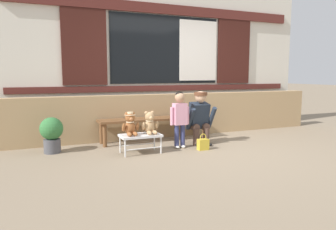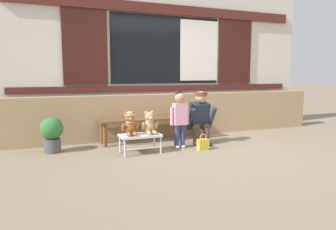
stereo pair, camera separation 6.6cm
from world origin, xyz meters
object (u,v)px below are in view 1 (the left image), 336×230
(adult_crouching, at_px, (200,118))
(potted_plant, at_px, (52,133))
(teddy_bear_with_hat, at_px, (130,124))
(child_standing, at_px, (180,113))
(small_display_bench, at_px, (140,137))
(wooden_bench_long, at_px, (155,121))
(teddy_bear_plain, at_px, (150,124))
(handbag_on_ground, at_px, (203,144))

(adult_crouching, height_order, potted_plant, adult_crouching)
(teddy_bear_with_hat, bearing_deg, child_standing, 5.04)
(small_display_bench, relative_size, adult_crouching, 0.67)
(wooden_bench_long, relative_size, potted_plant, 3.68)
(adult_crouching, xyz_separation_m, potted_plant, (-2.45, 0.37, -0.16))
(small_display_bench, xyz_separation_m, potted_plant, (-1.29, 0.57, 0.06))
(teddy_bear_plain, relative_size, potted_plant, 0.64)
(teddy_bear_plain, relative_size, child_standing, 0.38)
(wooden_bench_long, xyz_separation_m, teddy_bear_plain, (-0.38, -0.77, 0.09))
(handbag_on_ground, bearing_deg, teddy_bear_with_hat, 170.45)
(teddy_bear_plain, relative_size, handbag_on_ground, 1.34)
(child_standing, bearing_deg, adult_crouching, 15.15)
(small_display_bench, height_order, adult_crouching, adult_crouching)
(handbag_on_ground, xyz_separation_m, potted_plant, (-2.30, 0.76, 0.23))
(small_display_bench, distance_m, teddy_bear_plain, 0.25)
(wooden_bench_long, xyz_separation_m, potted_plant, (-1.82, -0.21, -0.05))
(teddy_bear_with_hat, bearing_deg, handbag_on_ground, -9.55)
(wooden_bench_long, height_order, small_display_bench, wooden_bench_long)
(child_standing, distance_m, handbag_on_ground, 0.64)
(small_display_bench, height_order, teddy_bear_plain, teddy_bear_plain)
(teddy_bear_with_hat, bearing_deg, teddy_bear_plain, -0.13)
(wooden_bench_long, distance_m, handbag_on_ground, 1.12)
(teddy_bear_with_hat, xyz_separation_m, child_standing, (0.88, 0.08, 0.12))
(teddy_bear_with_hat, xyz_separation_m, handbag_on_ground, (1.18, -0.20, -0.38))
(small_display_bench, bearing_deg, teddy_bear_plain, 0.51)
(teddy_bear_with_hat, height_order, child_standing, child_standing)
(small_display_bench, relative_size, teddy_bear_plain, 1.76)
(child_standing, relative_size, adult_crouching, 1.01)
(wooden_bench_long, height_order, potted_plant, potted_plant)
(teddy_bear_with_hat, distance_m, handbag_on_ground, 1.25)
(teddy_bear_with_hat, height_order, teddy_bear_plain, same)
(small_display_bench, distance_m, potted_plant, 1.41)
(small_display_bench, bearing_deg, child_standing, 6.32)
(wooden_bench_long, xyz_separation_m, adult_crouching, (0.63, -0.57, 0.11))
(teddy_bear_plain, bearing_deg, potted_plant, 158.61)
(wooden_bench_long, bearing_deg, handbag_on_ground, -63.53)
(teddy_bear_plain, xyz_separation_m, handbag_on_ground, (0.86, -0.20, -0.37))
(small_display_bench, height_order, teddy_bear_with_hat, teddy_bear_with_hat)
(child_standing, height_order, potted_plant, child_standing)
(potted_plant, bearing_deg, adult_crouching, -8.51)
(small_display_bench, height_order, handbag_on_ground, small_display_bench)
(teddy_bear_with_hat, relative_size, handbag_on_ground, 1.34)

